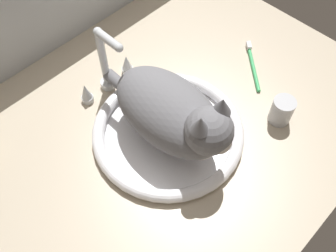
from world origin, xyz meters
The scene contains 7 objects.
countertop centered at (0.00, 0.00, 1.50)cm, with size 107.54×83.90×3.00cm, color #B7A88E.
backsplash_wall centered at (0.00, 43.15, 15.92)cm, with size 107.54×2.40×31.83cm, color #B2B7BC.
sink_basin centered at (-4.72, -2.28, 4.39)cm, with size 37.28×37.28×3.10cm.
faucet centered at (-4.72, 19.69, 10.90)cm, with size 17.32×10.42×20.35cm.
cat centered at (-4.76, -4.47, 13.76)cm, with size 17.68×39.86×19.34cm.
metal_jar centered at (18.49, -19.03, 6.63)cm, with size 5.63×5.63×7.23cm.
toothbrush centered at (28.39, -3.23, 3.62)cm, with size 12.97×13.90×1.70cm.
Camera 1 is at (-41.02, -37.89, 82.68)cm, focal length 40.68 mm.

